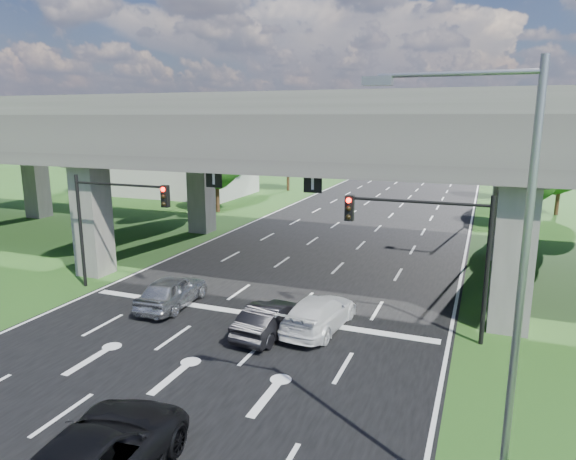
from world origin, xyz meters
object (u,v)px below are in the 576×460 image
Objects in this scene: streetlight_near at (500,274)px; car_white at (319,313)px; signal_right at (431,238)px; car_trailing at (95,460)px; car_dark at (270,319)px; car_silver at (172,291)px; signal_left at (112,212)px; streetlight_beyond at (493,148)px; streetlight_far at (494,159)px.

streetlight_near reaches higher than car_white.
car_trailing is (-6.38, -12.13, -3.34)m from signal_right.
signal_right is 7.30m from car_dark.
streetlight_near reaches higher than car_trailing.
car_trailing is at bearing 111.69° from car_silver.
signal_left is 1.02× the size of car_trailing.
signal_right is 1.33× the size of car_silver.
car_trailing is at bearing -100.18° from streetlight_beyond.
car_silver reaches higher than car_white.
streetlight_far is at bearing 48.22° from signal_left.
streetlight_beyond is 2.21× the size of car_silver.
car_trailing is (-2.06, -11.18, 0.11)m from car_white.
car_dark is (-6.02, -2.24, -3.47)m from signal_right.
streetlight_far reaches higher than car_dark.
streetlight_near is at bearing -90.00° from streetlight_beyond.
car_trailing reaches higher than car_white.
streetlight_far is at bearing -109.86° from car_trailing.
streetlight_far is (17.92, 20.06, 1.66)m from signal_left.
car_white is at bearing -105.24° from car_trailing.
car_dark is at bearing 137.12° from streetlight_near.
car_trailing is (-8.65, -48.18, -5.00)m from streetlight_beyond.
streetlight_far is at bearing -90.00° from streetlight_beyond.
car_dark is 0.85× the size of car_white.
streetlight_far reaches higher than car_trailing.
signal_right and signal_left have the same top height.
streetlight_far reaches higher than car_silver.
signal_left is 1.44× the size of car_dark.
signal_left is at bearing -7.48° from car_dark.
streetlight_near reaches higher than car_silver.
signal_left is 15.62m from car_trailing.
car_trailing is (-8.65, -32.18, -5.00)m from streetlight_far.
signal_right is at bearing -178.90° from car_silver.
streetlight_near is 1.00× the size of streetlight_beyond.
streetlight_far is 16.00m from streetlight_beyond.
car_white is (7.33, 0.00, -0.06)m from car_silver.
car_dark is 2.14m from car_white.
car_dark is at bearing 42.39° from car_white.
streetlight_far is 2.21× the size of car_silver.
streetlight_beyond is 49.21m from car_trailing.
streetlight_beyond is at bearing 63.57° from signal_left.
signal_left is at bearing 0.41° from car_white.
signal_left is at bearing 150.98° from streetlight_near.
car_dark is (9.62, -2.24, -3.47)m from signal_left.
car_silver is (-13.92, -21.00, -5.05)m from streetlight_far.
signal_right is 5.61m from car_white.
streetlight_beyond reaches higher than car_silver.
streetlight_far is 33.70m from car_trailing.
signal_left is at bearing -116.43° from streetlight_beyond.
streetlight_near is 12.27m from car_white.
streetlight_beyond is 39.52m from car_dark.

